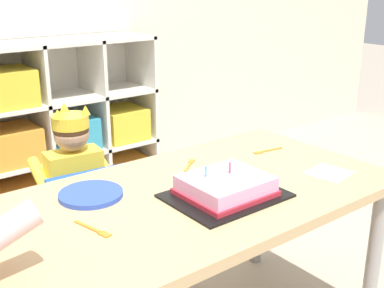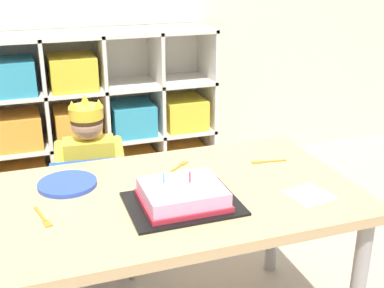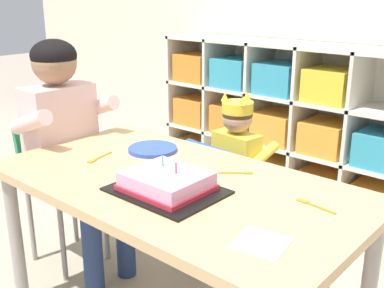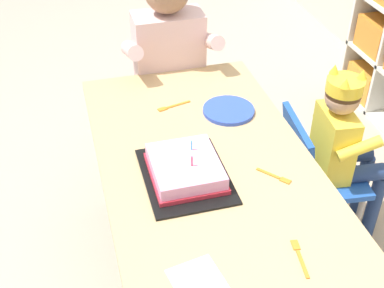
{
  "view_description": "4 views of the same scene",
  "coord_description": "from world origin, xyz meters",
  "px_view_note": "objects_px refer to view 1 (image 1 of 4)",
  "views": [
    {
      "loc": [
        -0.89,
        -1.13,
        1.26
      ],
      "look_at": [
        0.02,
        0.04,
        0.76
      ],
      "focal_mm": 46.59,
      "sensor_mm": 36.0,
      "label": 1
    },
    {
      "loc": [
        -0.38,
        -1.4,
        1.36
      ],
      "look_at": [
        0.09,
        -0.06,
        0.81
      ],
      "focal_mm": 46.49,
      "sensor_mm": 36.0,
      "label": 2
    },
    {
      "loc": [
        1.03,
        -1.09,
        1.24
      ],
      "look_at": [
        0.04,
        0.04,
        0.75
      ],
      "focal_mm": 44.21,
      "sensor_mm": 36.0,
      "label": 3
    },
    {
      "loc": [
        1.29,
        -0.4,
        1.71
      ],
      "look_at": [
        0.03,
        -0.06,
        0.73
      ],
      "focal_mm": 48.44,
      "sensor_mm": 36.0,
      "label": 4
    }
  ],
  "objects_px": {
    "paper_plate_stack": "(91,194)",
    "fork_scattered_mid_table": "(94,230)",
    "child_with_crown": "(72,179)",
    "activity_table": "(194,211)",
    "birthday_cake_on_tray": "(225,188)",
    "fork_near_cake_tray": "(189,165)",
    "fork_at_table_front_edge": "(266,151)",
    "classroom_chair_blue": "(83,221)"
  },
  "relations": [
    {
      "from": "activity_table",
      "to": "birthday_cake_on_tray",
      "type": "relative_size",
      "value": 3.78
    },
    {
      "from": "paper_plate_stack",
      "to": "fork_scattered_mid_table",
      "type": "xyz_separation_m",
      "value": [
        -0.09,
        -0.2,
        -0.01
      ]
    },
    {
      "from": "fork_scattered_mid_table",
      "to": "paper_plate_stack",
      "type": "bearing_deg",
      "value": -38.34
    },
    {
      "from": "birthday_cake_on_tray",
      "to": "fork_scattered_mid_table",
      "type": "bearing_deg",
      "value": 172.59
    },
    {
      "from": "fork_at_table_front_edge",
      "to": "fork_near_cake_tray",
      "type": "bearing_deg",
      "value": 176.5
    },
    {
      "from": "activity_table",
      "to": "fork_near_cake_tray",
      "type": "height_order",
      "value": "fork_near_cake_tray"
    },
    {
      "from": "paper_plate_stack",
      "to": "birthday_cake_on_tray",
      "type": "bearing_deg",
      "value": -38.06
    },
    {
      "from": "child_with_crown",
      "to": "fork_near_cake_tray",
      "type": "bearing_deg",
      "value": 129.27
    },
    {
      "from": "paper_plate_stack",
      "to": "fork_scattered_mid_table",
      "type": "bearing_deg",
      "value": -114.73
    },
    {
      "from": "classroom_chair_blue",
      "to": "fork_scattered_mid_table",
      "type": "height_order",
      "value": "fork_scattered_mid_table"
    },
    {
      "from": "paper_plate_stack",
      "to": "fork_scattered_mid_table",
      "type": "relative_size",
      "value": 1.43
    },
    {
      "from": "activity_table",
      "to": "birthday_cake_on_tray",
      "type": "bearing_deg",
      "value": -61.0
    },
    {
      "from": "fork_near_cake_tray",
      "to": "classroom_chair_blue",
      "type": "bearing_deg",
      "value": -87.75
    },
    {
      "from": "classroom_chair_blue",
      "to": "paper_plate_stack",
      "type": "xyz_separation_m",
      "value": [
        -0.12,
        -0.34,
        0.27
      ]
    },
    {
      "from": "paper_plate_stack",
      "to": "fork_at_table_front_edge",
      "type": "relative_size",
      "value": 1.46
    },
    {
      "from": "classroom_chair_blue",
      "to": "fork_at_table_front_edge",
      "type": "distance_m",
      "value": 0.76
    },
    {
      "from": "birthday_cake_on_tray",
      "to": "fork_scattered_mid_table",
      "type": "height_order",
      "value": "birthday_cake_on_tray"
    },
    {
      "from": "birthday_cake_on_tray",
      "to": "fork_at_table_front_edge",
      "type": "relative_size",
      "value": 2.58
    },
    {
      "from": "fork_scattered_mid_table",
      "to": "birthday_cake_on_tray",
      "type": "bearing_deg",
      "value": -111.02
    },
    {
      "from": "fork_scattered_mid_table",
      "to": "fork_near_cake_tray",
      "type": "relative_size",
      "value": 1.33
    },
    {
      "from": "birthday_cake_on_tray",
      "to": "fork_near_cake_tray",
      "type": "bearing_deg",
      "value": 74.49
    },
    {
      "from": "birthday_cake_on_tray",
      "to": "activity_table",
      "type": "bearing_deg",
      "value": 119.0
    },
    {
      "from": "child_with_crown",
      "to": "paper_plate_stack",
      "type": "relative_size",
      "value": 4.11
    },
    {
      "from": "classroom_chair_blue",
      "to": "fork_near_cake_tray",
      "type": "bearing_deg",
      "value": 138.1
    },
    {
      "from": "fork_near_cake_tray",
      "to": "fork_at_table_front_edge",
      "type": "bearing_deg",
      "value": 128.77
    },
    {
      "from": "classroom_chair_blue",
      "to": "child_with_crown",
      "type": "distance_m",
      "value": 0.18
    },
    {
      "from": "child_with_crown",
      "to": "paper_plate_stack",
      "type": "xyz_separation_m",
      "value": [
        -0.13,
        -0.44,
        0.13
      ]
    },
    {
      "from": "activity_table",
      "to": "classroom_chair_blue",
      "type": "xyz_separation_m",
      "value": [
        -0.15,
        0.5,
        -0.19
      ]
    },
    {
      "from": "birthday_cake_on_tray",
      "to": "fork_scattered_mid_table",
      "type": "distance_m",
      "value": 0.42
    },
    {
      "from": "classroom_chair_blue",
      "to": "fork_at_table_front_edge",
      "type": "xyz_separation_m",
      "value": [
        0.61,
        -0.38,
        0.26
      ]
    },
    {
      "from": "activity_table",
      "to": "fork_scattered_mid_table",
      "type": "bearing_deg",
      "value": -174.45
    },
    {
      "from": "child_with_crown",
      "to": "fork_scattered_mid_table",
      "type": "relative_size",
      "value": 5.88
    },
    {
      "from": "child_with_crown",
      "to": "activity_table",
      "type": "bearing_deg",
      "value": 109.38
    },
    {
      "from": "paper_plate_stack",
      "to": "fork_at_table_front_edge",
      "type": "height_order",
      "value": "paper_plate_stack"
    },
    {
      "from": "activity_table",
      "to": "paper_plate_stack",
      "type": "relative_size",
      "value": 6.64
    },
    {
      "from": "classroom_chair_blue",
      "to": "birthday_cake_on_tray",
      "type": "bearing_deg",
      "value": 114.97
    },
    {
      "from": "activity_table",
      "to": "fork_near_cake_tray",
      "type": "xyz_separation_m",
      "value": [
        0.13,
        0.19,
        0.07
      ]
    },
    {
      "from": "birthday_cake_on_tray",
      "to": "fork_near_cake_tray",
      "type": "height_order",
      "value": "birthday_cake_on_tray"
    },
    {
      "from": "fork_scattered_mid_table",
      "to": "child_with_crown",
      "type": "bearing_deg",
      "value": -32.81
    },
    {
      "from": "activity_table",
      "to": "classroom_chair_blue",
      "type": "bearing_deg",
      "value": 106.94
    },
    {
      "from": "activity_table",
      "to": "classroom_chair_blue",
      "type": "height_order",
      "value": "activity_table"
    },
    {
      "from": "fork_at_table_front_edge",
      "to": "fork_scattered_mid_table",
      "type": "bearing_deg",
      "value": -160.92
    }
  ]
}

